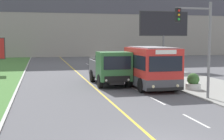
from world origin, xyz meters
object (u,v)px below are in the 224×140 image
object	(u,v)px
traffic_light_mast	(200,38)
planter_round_far	(142,68)
billboard_large	(164,25)
car_distant	(103,62)
planter_round_second	(172,76)
dump_truck	(111,69)
planter_round_third	(155,71)
planter_round_near	(193,82)
city_bus	(151,68)

from	to	relation	value
traffic_light_mast	planter_round_far	xyz separation A→B (m)	(1.26, 14.14, -3.09)
billboard_large	car_distant	bearing A→B (deg)	139.62
car_distant	planter_round_second	world-z (taller)	car_distant
dump_truck	planter_round_second	distance (m)	5.27
dump_truck	car_distant	size ratio (longest dim) A/B	1.44
billboard_large	planter_round_far	distance (m)	6.82
traffic_light_mast	planter_round_far	world-z (taller)	traffic_light_mast
traffic_light_mast	planter_round_second	xyz separation A→B (m)	(1.40, 6.84, -3.10)
traffic_light_mast	dump_truck	bearing A→B (deg)	120.09
traffic_light_mast	planter_round_second	distance (m)	7.64
billboard_large	planter_round_third	distance (m)	9.19
traffic_light_mast	car_distant	bearing A→B (deg)	93.08
car_distant	planter_round_near	bearing A→B (deg)	-82.53
city_bus	dump_truck	bearing A→B (deg)	142.43
planter_round_far	dump_truck	bearing A→B (deg)	-123.83
dump_truck	city_bus	bearing A→B (deg)	-37.57
dump_truck	car_distant	world-z (taller)	dump_truck
traffic_light_mast	planter_round_near	xyz separation A→B (m)	(1.35, 3.19, -3.12)
planter_round_near	planter_round_far	world-z (taller)	planter_round_far
traffic_light_mast	planter_round_third	distance (m)	11.01
car_distant	traffic_light_mast	world-z (taller)	traffic_light_mast
traffic_light_mast	planter_round_near	size ratio (longest dim) A/B	5.07
dump_truck	car_distant	xyz separation A→B (m)	(2.59, 16.23, -0.64)
dump_truck	billboard_large	bearing A→B (deg)	51.24
planter_round_near	planter_round_second	world-z (taller)	planter_round_second
car_distant	planter_round_far	xyz separation A→B (m)	(2.48, -8.66, -0.09)
city_bus	planter_round_second	size ratio (longest dim) A/B	4.73
car_distant	billboard_large	world-z (taller)	billboard_large
dump_truck	traffic_light_mast	distance (m)	7.96
planter_round_second	planter_round_far	world-z (taller)	planter_round_far
city_bus	planter_round_near	distance (m)	3.15
city_bus	billboard_large	bearing A→B (deg)	64.10
city_bus	planter_round_far	xyz separation A→B (m)	(2.54, 9.51, -0.94)
planter_round_near	billboard_large	bearing A→B (deg)	75.78
planter_round_second	city_bus	bearing A→B (deg)	-140.51
dump_truck	planter_round_near	world-z (taller)	dump_truck
city_bus	dump_truck	size ratio (longest dim) A/B	0.90
planter_round_near	traffic_light_mast	bearing A→B (deg)	-112.88
city_bus	traffic_light_mast	distance (m)	5.27
planter_round_second	planter_round_far	distance (m)	7.30
planter_round_third	planter_round_far	xyz separation A→B (m)	(-0.01, 3.65, 0.00)
dump_truck	billboard_large	world-z (taller)	billboard_large
planter_round_far	car_distant	bearing A→B (deg)	105.99
car_distant	planter_round_near	distance (m)	19.78
billboard_large	planter_round_near	distance (m)	15.50
traffic_light_mast	billboard_large	xyz separation A→B (m)	(4.98, 17.53, 1.51)
city_bus	planter_round_third	distance (m)	6.46
dump_truck	planter_round_near	xyz separation A→B (m)	(5.16, -3.39, -0.76)
planter_round_near	planter_round_third	size ratio (longest dim) A/B	0.95
planter_round_near	planter_round_third	bearing A→B (deg)	90.66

